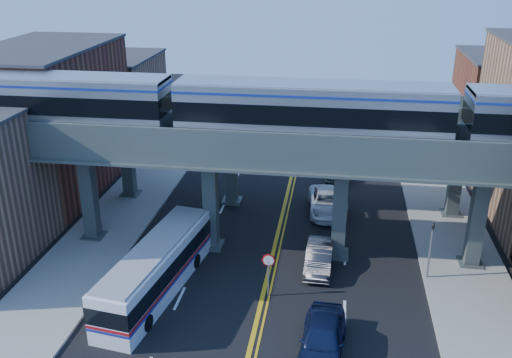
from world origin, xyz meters
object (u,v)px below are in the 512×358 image
Objects in this scene: traffic_signal at (431,244)px; transit_bus at (156,269)px; car_lane_a at (322,339)px; car_lane_c at (327,202)px; transit_train at (311,110)px; car_lane_d at (341,167)px; car_lane_b at (319,257)px; stop_sign at (269,268)px.

traffic_signal is 0.38× the size of transit_bus.
transit_bus is 2.12× the size of car_lane_a.
car_lane_c is at bearing -29.12° from transit_bus.
car_lane_d is at bearing 81.66° from transit_train.
car_lane_a reaches higher than car_lane_b.
car_lane_b is 7.97m from car_lane_c.
transit_train reaches higher than car_lane_b.
car_lane_b is at bearing -62.38° from transit_train.
car_lane_d is (1.16, 15.45, 0.00)m from car_lane_b.
traffic_signal is 10.40m from car_lane_c.
car_lane_d is at bearing 91.82° from car_lane_a.
car_lane_a is (1.36, -9.49, -8.43)m from transit_train.
car_lane_b is (2.63, 3.35, -1.03)m from stop_sign.
transit_bus is 2.47× the size of car_lane_b.
car_lane_a is at bearing -55.13° from stop_sign.
transit_train reaches higher than transit_bus.
stop_sign reaches higher than car_lane_c.
stop_sign is 5.54m from car_lane_a.
transit_bus is 1.97× the size of car_lane_c.
stop_sign is at bearing -126.80° from car_lane_b.
transit_bus is at bearing -109.80° from car_lane_d.
traffic_signal is 0.82× the size of car_lane_d.
car_lane_c reaches higher than car_lane_b.
traffic_signal is (7.13, -2.00, -7.00)m from transit_train.
transit_train reaches higher than stop_sign.
stop_sign is at bearing -109.35° from car_lane_c.
car_lane_d is (-5.11, 15.80, -1.57)m from traffic_signal.
car_lane_d reaches higher than car_lane_b.
transit_bus reaches higher than car_lane_b.
car_lane_c is 7.55m from car_lane_d.
car_lane_a is at bearing -81.86° from transit_train.
traffic_signal is at bearing 55.81° from car_lane_a.
transit_train is at bearing 118.99° from car_lane_b.
transit_train is 12.76m from car_lane_a.
transit_train is 10.19m from traffic_signal.
car_lane_c is (1.08, 6.32, -8.54)m from transit_train.
transit_train reaches higher than car_lane_c.
transit_bus is 14.86m from car_lane_c.
traffic_signal is 9.56m from car_lane_a.
car_lane_b is (-6.27, 0.35, -1.57)m from traffic_signal.
car_lane_a is (9.33, -4.04, -0.53)m from transit_bus.
transit_train is 18.30× the size of stop_sign.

